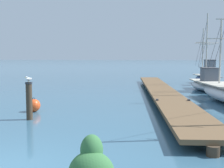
{
  "coord_description": "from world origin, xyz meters",
  "views": [
    {
      "loc": [
        3.62,
        -6.08,
        2.71
      ],
      "look_at": [
        1.66,
        7.55,
        1.4
      ],
      "focal_mm": 47.17,
      "sensor_mm": 36.0,
      "label": 1
    }
  ],
  "objects": [
    {
      "name": "mooring_piling",
      "position": [
        -1.63,
        5.66,
        0.84
      ],
      "size": [
        0.3,
        0.3,
        1.6
      ],
      "color": "#3D3023",
      "rests_on": "ground"
    },
    {
      "name": "mooring_buoy",
      "position": [
        -2.17,
        7.4,
        0.31
      ],
      "size": [
        0.63,
        0.63,
        0.7
      ],
      "color": "#E04C1E",
      "rests_on": "ground"
    },
    {
      "name": "fishing_boat_1",
      "position": [
        7.74,
        17.8,
        0.57
      ],
      "size": [
        2.43,
        5.59,
        6.05
      ],
      "color": "silver",
      "rests_on": "ground"
    },
    {
      "name": "perched_seagull",
      "position": [
        -1.63,
        5.67,
        1.75
      ],
      "size": [
        0.23,
        0.37,
        0.27
      ],
      "color": "gold",
      "rests_on": "mooring_piling"
    },
    {
      "name": "fishing_boat_4",
      "position": [
        8.65,
        23.04,
        0.64
      ],
      "size": [
        2.3,
        6.4,
        5.46
      ],
      "color": "navy",
      "rests_on": "ground"
    },
    {
      "name": "floating_dock",
      "position": [
        4.16,
        13.72,
        0.36
      ],
      "size": [
        3.94,
        23.83,
        0.53
      ],
      "color": "brown",
      "rests_on": "ground"
    }
  ]
}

